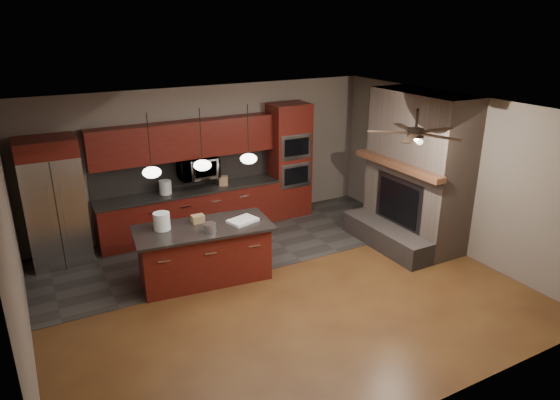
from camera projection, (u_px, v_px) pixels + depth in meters
ground at (279, 288)px, 7.84m from camera, size 7.00×7.00×0.00m
ceiling at (279, 110)px, 6.87m from camera, size 7.00×6.00×0.02m
back_wall at (206, 158)px, 9.83m from camera, size 7.00×0.02×2.80m
right_wall at (450, 172)px, 8.93m from camera, size 0.02×6.00×2.80m
left_wall at (14, 256)px, 5.78m from camera, size 0.02×6.00×2.80m
slate_tile_patch at (233, 245)px, 9.32m from camera, size 7.00×2.40×0.01m
fireplace_column at (415, 175)px, 9.09m from camera, size 1.30×2.10×2.80m
back_cabinetry at (189, 190)px, 9.58m from camera, size 3.59×0.64×2.20m
oven_tower at (289, 161)px, 10.41m from camera, size 0.80×0.63×2.38m
microwave at (198, 168)px, 9.53m from camera, size 0.73×0.41×0.50m
refrigerator at (54, 202)px, 8.34m from camera, size 0.95×0.75×2.19m
kitchen_island at (205, 253)px, 7.97m from camera, size 2.24×1.21×0.92m
white_bucket at (162, 221)px, 7.67m from camera, size 0.34×0.34×0.27m
paint_can at (210, 228)px, 7.61m from camera, size 0.24×0.24×0.14m
paint_tray at (243, 221)px, 8.00m from camera, size 0.52×0.43×0.05m
cardboard_box at (198, 219)px, 7.96m from camera, size 0.20×0.14×0.12m
counter_bucket at (165, 187)px, 9.29m from camera, size 0.28×0.28×0.26m
counter_box at (223, 181)px, 9.77m from camera, size 0.21×0.18×0.19m
pendant_left at (152, 172)px, 7.00m from camera, size 0.26×0.26×0.92m
pendant_center at (202, 165)px, 7.33m from camera, size 0.26×0.26×0.92m
pendant_right at (249, 158)px, 7.67m from camera, size 0.26×0.26×0.92m
ceiling_fan at (416, 132)px, 7.14m from camera, size 1.27×1.33×0.41m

